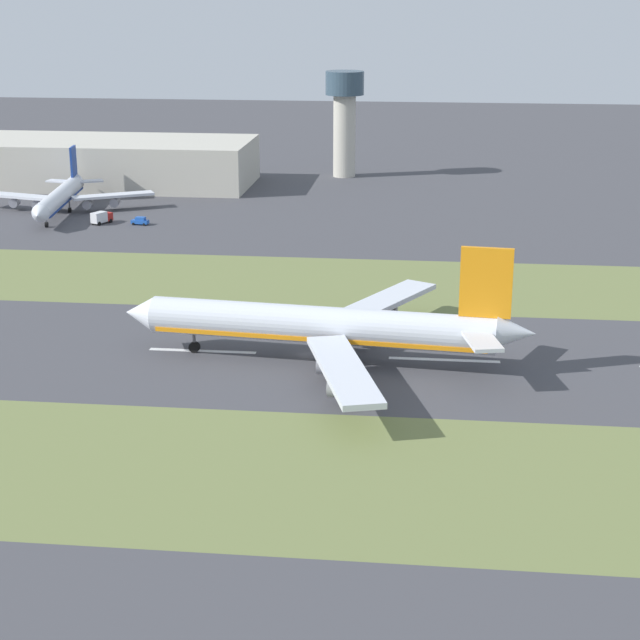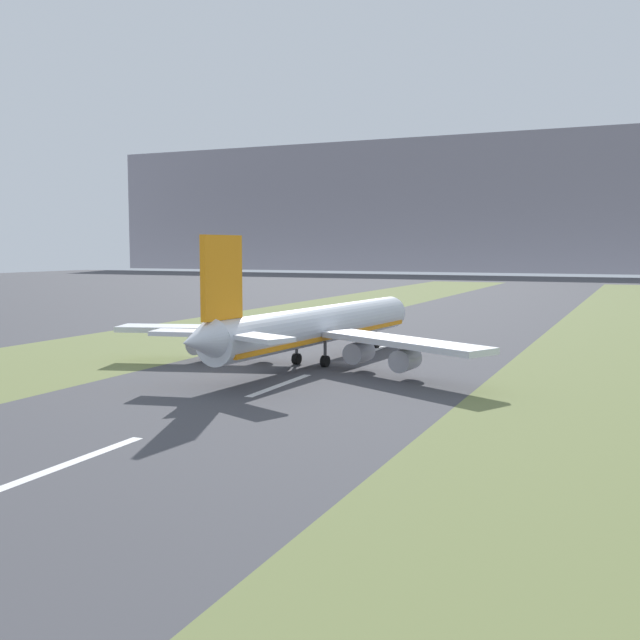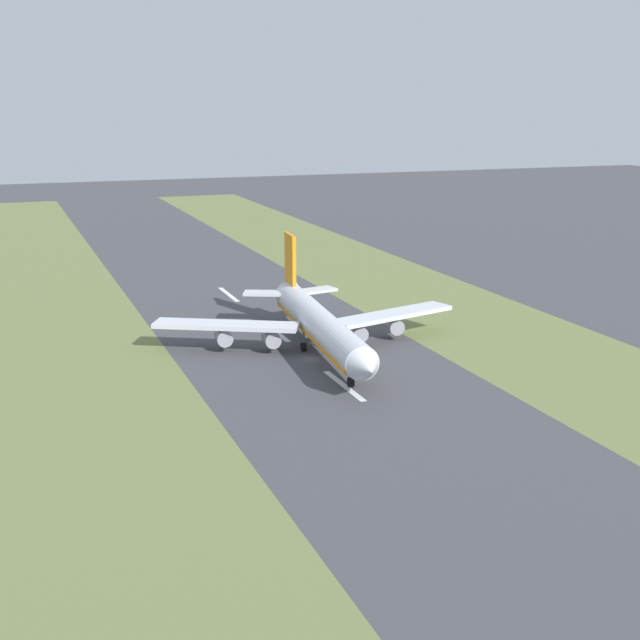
% 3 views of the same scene
% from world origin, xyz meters
% --- Properties ---
extents(ground_plane, '(800.00, 800.00, 0.00)m').
position_xyz_m(ground_plane, '(0.00, 0.00, 0.00)').
color(ground_plane, '#424247').
extents(grass_median_west, '(40.00, 600.00, 0.01)m').
position_xyz_m(grass_median_west, '(-45.00, 0.00, 0.00)').
color(grass_median_west, olive).
rests_on(grass_median_west, ground).
extents(grass_median_east, '(40.00, 600.00, 0.01)m').
position_xyz_m(grass_median_east, '(45.00, 0.00, 0.00)').
color(grass_median_east, olive).
rests_on(grass_median_east, ground).
extents(centreline_dash_near, '(1.20, 18.00, 0.01)m').
position_xyz_m(centreline_dash_near, '(0.00, -62.32, 0.01)').
color(centreline_dash_near, silver).
rests_on(centreline_dash_near, ground).
extents(centreline_dash_mid, '(1.20, 18.00, 0.01)m').
position_xyz_m(centreline_dash_mid, '(0.00, -22.32, 0.01)').
color(centreline_dash_mid, silver).
rests_on(centreline_dash_mid, ground).
extents(centreline_dash_far, '(1.20, 18.00, 0.01)m').
position_xyz_m(centreline_dash_far, '(0.00, 17.68, 0.01)').
color(centreline_dash_far, silver).
rests_on(centreline_dash_far, ground).
extents(airplane_main_jet, '(63.82, 67.21, 20.20)m').
position_xyz_m(airplane_main_jet, '(-3.09, -4.22, 6.02)').
color(airplane_main_jet, silver).
rests_on(airplane_main_jet, ground).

